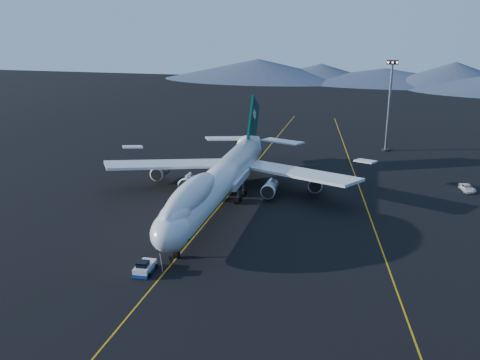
% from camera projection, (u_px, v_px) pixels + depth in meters
% --- Properties ---
extents(ground, '(500.00, 500.00, 0.00)m').
position_uv_depth(ground, '(220.00, 206.00, 114.19)').
color(ground, black).
rests_on(ground, ground).
extents(taxiway_line_main, '(0.25, 220.00, 0.01)m').
position_uv_depth(taxiway_line_main, '(220.00, 206.00, 114.19)').
color(taxiway_line_main, '#D0920C').
rests_on(taxiway_line_main, ground).
extents(taxiway_line_side, '(28.08, 198.09, 0.01)m').
position_uv_depth(taxiway_line_side, '(365.00, 202.00, 116.59)').
color(taxiway_line_side, '#D0920C').
rests_on(taxiway_line_side, ground).
extents(boeing_747, '(59.62, 72.43, 19.37)m').
position_uv_depth(boeing_747, '(220.00, 180.00, 112.51)').
color(boeing_747, silver).
rests_on(boeing_747, ground).
extents(pushback_tug, '(3.03, 5.05, 2.15)m').
position_uv_depth(pushback_tug, '(145.00, 268.00, 84.38)').
color(pushback_tug, silver).
rests_on(pushback_tug, ground).
extents(service_van, '(3.75, 6.04, 1.56)m').
position_uv_depth(service_van, '(467.00, 188.00, 123.60)').
color(service_van, silver).
rests_on(service_van, ground).
extents(floodlight_mast, '(3.30, 2.48, 26.71)m').
position_uv_depth(floodlight_mast, '(389.00, 106.00, 157.06)').
color(floodlight_mast, black).
rests_on(floodlight_mast, ground).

